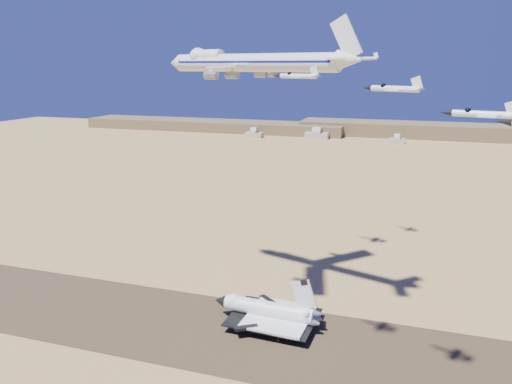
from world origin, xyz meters
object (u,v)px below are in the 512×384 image
(shuttle, at_px, (268,311))
(chase_jet_b, at_px, (394,89))
(carrier_747, at_px, (246,63))
(chase_jet_f, at_px, (366,58))
(crew_a, at_px, (290,336))
(crew_b, at_px, (279,340))
(chase_jet_a, at_px, (297,76))
(chase_jet_c, at_px, (481,114))
(chase_jet_e, at_px, (322,67))
(crew_c, at_px, (283,333))

(shuttle, height_order, chase_jet_b, chase_jet_b)
(carrier_747, height_order, chase_jet_f, carrier_747)
(crew_a, height_order, crew_b, crew_a)
(chase_jet_a, bearing_deg, chase_jet_b, -2.41)
(carrier_747, distance_m, chase_jet_b, 80.13)
(chase_jet_a, bearing_deg, chase_jet_c, -14.06)
(carrier_747, bearing_deg, crew_b, -37.93)
(carrier_747, distance_m, chase_jet_e, 49.38)
(chase_jet_a, bearing_deg, carrier_747, 141.74)
(crew_b, xyz_separation_m, chase_jet_a, (8.95, -17.64, 88.57))
(crew_b, relative_size, chase_jet_a, 0.13)
(chase_jet_e, relative_size, chase_jet_f, 1.19)
(crew_a, height_order, chase_jet_f, chase_jet_f)
(crew_c, bearing_deg, chase_jet_f, -76.32)
(chase_jet_f, bearing_deg, crew_c, -72.45)
(crew_b, height_order, chase_jet_a, chase_jet_a)
(chase_jet_c, xyz_separation_m, chase_jet_f, (-36.55, 143.46, 11.87))
(crew_a, xyz_separation_m, chase_jet_f, (11.25, 94.88, 94.27))
(crew_a, bearing_deg, shuttle, 40.50)
(chase_jet_a, height_order, chase_jet_e, chase_jet_e)
(chase_jet_a, distance_m, chase_jet_e, 93.78)
(carrier_747, distance_m, crew_b, 99.28)
(crew_a, relative_size, chase_jet_f, 0.14)
(crew_a, distance_m, chase_jet_c, 106.93)
(crew_b, distance_m, chase_jet_f, 137.03)
(chase_jet_a, xyz_separation_m, chase_jet_c, (42.00, -27.47, -6.10))
(shuttle, bearing_deg, chase_jet_f, 78.96)
(shuttle, height_order, crew_a, shuttle)
(chase_jet_b, height_order, chase_jet_f, chase_jet_f)
(shuttle, height_order, chase_jet_c, chase_jet_c)
(crew_b, relative_size, chase_jet_f, 0.13)
(shuttle, bearing_deg, crew_b, -53.81)
(chase_jet_a, bearing_deg, crew_c, 130.36)
(crew_b, height_order, chase_jet_c, chase_jet_c)
(chase_jet_e, xyz_separation_m, chase_jet_f, (16.66, 22.89, 3.92))
(crew_a, xyz_separation_m, chase_jet_a, (5.79, -21.10, 88.50))
(chase_jet_a, bearing_deg, chase_jet_f, 106.44)
(chase_jet_e, bearing_deg, crew_c, -74.31)
(chase_jet_b, relative_size, chase_jet_c, 1.04)
(carrier_747, xyz_separation_m, crew_a, (24.72, -26.57, -92.07))
(crew_c, xyz_separation_m, chase_jet_c, (50.68, -49.81, 82.52))
(shuttle, height_order, crew_b, shuttle)
(crew_a, bearing_deg, chase_jet_a, -178.91)
(crew_a, distance_m, chase_jet_e, 115.65)
(chase_jet_b, bearing_deg, carrier_747, 157.57)
(chase_jet_f, bearing_deg, crew_a, -70.62)
(carrier_747, relative_size, chase_jet_a, 6.09)
(carrier_747, height_order, crew_a, carrier_747)
(shuttle, xyz_separation_m, chase_jet_f, (21.47, 87.66, 89.90))
(crew_b, distance_m, chase_jet_b, 96.56)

